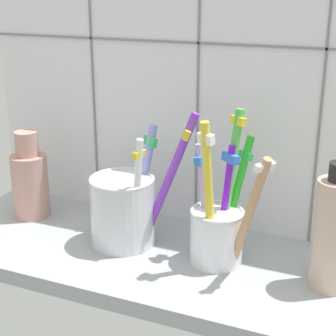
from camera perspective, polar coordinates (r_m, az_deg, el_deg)
The scene contains 6 objects.
counter_slab at distance 69.32cm, azimuth -0.31°, elevation -9.87°, with size 64.00×22.00×2.00cm, color #9EA3A8.
tile_wall_back at distance 72.73cm, azimuth 3.49°, elevation 9.54°, with size 64.00×2.20×45.00cm.
toothbrush_cup_left at distance 69.92cm, azimuth -4.59°, elevation -4.19°, with size 13.73×9.43×17.88cm.
toothbrush_cup_right at distance 65.34cm, azimuth 5.40°, elevation -6.00°, with size 10.43×9.52×18.82cm.
ceramic_vase at distance 80.17cm, azimuth -14.40°, elevation -1.29°, with size 5.20×5.20×12.73cm.
soap_bottle at distance 61.96cm, azimuth 17.16°, elevation -6.54°, with size 4.62×4.62×14.70cm.
Camera 1 is at (24.30, -55.45, 34.77)cm, focal length 57.63 mm.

